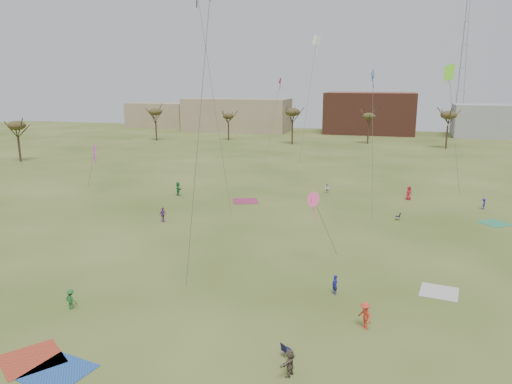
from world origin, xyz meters
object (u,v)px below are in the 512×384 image
(camp_chair_center, at_px, (286,352))
(camp_chair_right, at_px, (398,218))
(radio_tower, at_px, (462,67))
(flyer_near_right, at_px, (335,285))
(flyer_near_center, at_px, (71,299))

(camp_chair_center, distance_m, camp_chair_right, 31.60)
(radio_tower, bearing_deg, flyer_near_right, -100.12)
(flyer_near_right, bearing_deg, camp_chair_center, -52.59)
(camp_chair_center, relative_size, camp_chair_right, 1.00)
(camp_chair_center, bearing_deg, flyer_near_right, -59.43)
(flyer_near_center, relative_size, camp_chair_center, 1.67)
(flyer_near_right, distance_m, camp_chair_right, 22.23)
(flyer_near_right, relative_size, radio_tower, 0.04)
(flyer_near_center, bearing_deg, radio_tower, -96.84)
(camp_chair_center, xyz_separation_m, radio_tower, (23.32, 130.37, 18.95))
(flyer_near_right, relative_size, camp_chair_right, 1.72)
(flyer_near_right, distance_m, camp_chair_center, 9.40)
(camp_chair_right, distance_m, radio_tower, 102.61)
(camp_chair_center, height_order, camp_chair_right, same)
(flyer_near_right, height_order, radio_tower, radio_tower)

